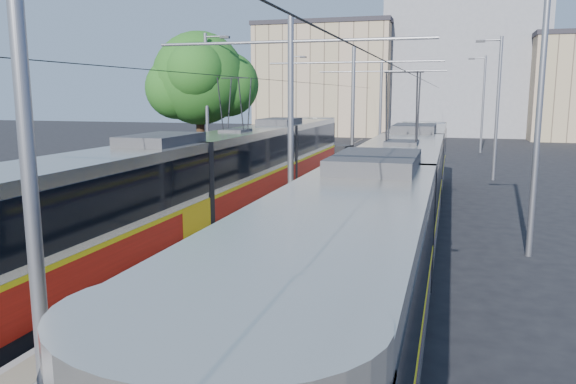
% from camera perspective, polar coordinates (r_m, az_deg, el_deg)
% --- Properties ---
extents(ground, '(160.00, 160.00, 0.00)m').
position_cam_1_polar(ground, '(12.04, -10.57, -13.90)').
color(ground, black).
rests_on(ground, ground).
extents(platform, '(4.00, 50.00, 0.30)m').
position_cam_1_polar(platform, '(27.67, 5.39, 0.09)').
color(platform, gray).
rests_on(platform, ground).
extents(tactile_strip_left, '(0.70, 50.00, 0.01)m').
position_cam_1_polar(tactile_strip_left, '(27.95, 2.48, 0.54)').
color(tactile_strip_left, gray).
rests_on(tactile_strip_left, platform).
extents(tactile_strip_right, '(0.70, 50.00, 0.01)m').
position_cam_1_polar(tactile_strip_right, '(27.42, 8.37, 0.26)').
color(tactile_strip_right, gray).
rests_on(tactile_strip_right, platform).
extents(rails, '(8.71, 70.00, 0.03)m').
position_cam_1_polar(rails, '(27.69, 5.39, -0.19)').
color(rails, gray).
rests_on(rails, ground).
extents(tram_left, '(2.43, 31.50, 5.50)m').
position_cam_1_polar(tram_left, '(23.85, -5.29, 2.30)').
color(tram_left, black).
rests_on(tram_left, ground).
extents(tram_right, '(2.43, 30.97, 5.50)m').
position_cam_1_polar(tram_right, '(18.14, 11.30, 0.26)').
color(tram_right, black).
rests_on(tram_right, ground).
extents(catenary, '(9.20, 70.00, 7.00)m').
position_cam_1_polar(catenary, '(24.49, 4.28, 9.13)').
color(catenary, gray).
rests_on(catenary, platform).
extents(street_lamps, '(15.18, 38.22, 8.00)m').
position_cam_1_polar(street_lamps, '(31.22, 6.92, 8.60)').
color(street_lamps, gray).
rests_on(street_lamps, ground).
extents(shelter, '(0.83, 1.09, 2.13)m').
position_cam_1_polar(shelter, '(27.20, 5.68, 2.61)').
color(shelter, black).
rests_on(shelter, platform).
extents(tree, '(5.73, 5.30, 8.32)m').
position_cam_1_polar(tree, '(32.58, -8.29, 11.17)').
color(tree, '#382314').
rests_on(tree, ground).
extents(building_left, '(16.32, 12.24, 13.35)m').
position_cam_1_polar(building_left, '(71.43, 4.09, 11.31)').
color(building_left, tan).
rests_on(building_left, ground).
extents(building_centre, '(18.36, 14.28, 16.91)m').
position_cam_1_polar(building_centre, '(73.89, 17.30, 12.23)').
color(building_centre, gray).
rests_on(building_centre, ground).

